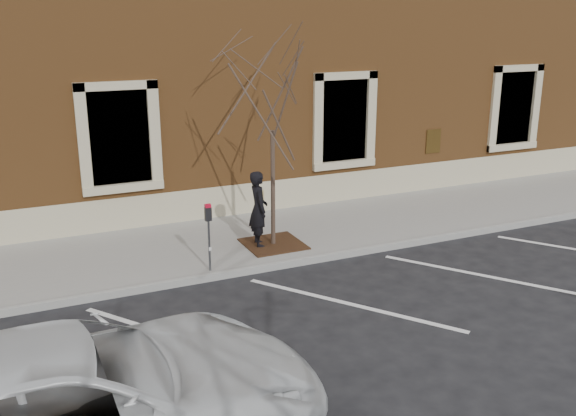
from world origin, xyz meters
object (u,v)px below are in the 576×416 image
man (258,209)px  white_truck (74,405)px  parking_meter (209,225)px  sapling (272,97)px

man → white_truck: bearing=149.4°
man → parking_meter: man is taller
man → white_truck: man is taller
parking_meter → man: bearing=34.6°
parking_meter → sapling: size_ratio=0.30×
sapling → white_truck: sapling is taller
sapling → white_truck: bearing=-131.0°
parking_meter → sapling: bearing=27.5°
man → sapling: size_ratio=0.36×
man → sapling: bearing=-96.4°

